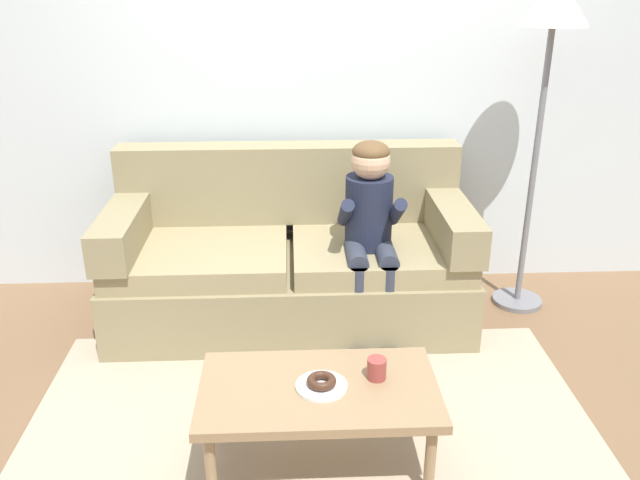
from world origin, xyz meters
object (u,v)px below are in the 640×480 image
coffee_table (319,395)px  donut (322,381)px  couch (290,262)px  mug (377,369)px  floor_lamp (552,33)px  person_child (370,222)px

coffee_table → donut: donut is taller
donut → couch: bearing=95.2°
couch → mug: (0.35, -1.24, 0.08)m
couch → floor_lamp: bearing=3.3°
coffee_table → person_child: person_child is taller
couch → coffee_table: couch is taller
mug → person_child: bearing=85.1°
floor_lamp → coffee_table: bearing=-133.5°
person_child → floor_lamp: 1.39m
floor_lamp → couch: bearing=-176.7°
coffee_table → donut: 0.07m
coffee_table → mug: (0.24, 0.05, 0.09)m
person_child → mug: size_ratio=12.24×
donut → mug: bearing=14.1°
coffee_table → donut: size_ratio=8.06×
couch → donut: bearing=-84.8°
person_child → donut: (-0.32, -1.09, -0.26)m
couch → coffee_table: bearing=-85.2°
mug → floor_lamp: floor_lamp is taller
couch → mug: couch is taller
couch → coffee_table: (0.11, -1.29, -0.01)m
couch → person_child: person_child is taller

